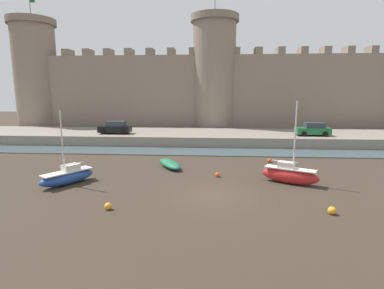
% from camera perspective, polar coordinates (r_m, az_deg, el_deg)
% --- Properties ---
extents(ground_plane, '(160.00, 160.00, 0.00)m').
position_cam_1_polar(ground_plane, '(19.74, 4.03, -9.64)').
color(ground_plane, '#382D23').
extents(water_channel, '(80.00, 4.50, 0.10)m').
position_cam_1_polar(water_channel, '(33.40, 4.07, -1.39)').
color(water_channel, '#47565B').
rests_on(water_channel, ground).
extents(quay_road, '(71.18, 10.00, 1.27)m').
position_cam_1_polar(quay_road, '(40.44, 4.09, 1.44)').
color(quay_road, gray).
rests_on(quay_road, ground).
extents(castle, '(66.69, 7.51, 21.28)m').
position_cam_1_polar(castle, '(49.08, 4.21, 11.46)').
color(castle, gray).
rests_on(castle, ground).
extents(sailboat_near_channel_left, '(3.23, 4.04, 5.39)m').
position_cam_1_polar(sailboat_near_channel_left, '(23.62, -22.58, -5.61)').
color(sailboat_near_channel_left, '#234793').
rests_on(sailboat_near_channel_left, ground).
extents(sailboat_foreground_centre, '(4.12, 2.73, 6.03)m').
position_cam_1_polar(sailboat_foreground_centre, '(23.09, 18.10, -5.44)').
color(sailboat_foreground_centre, red).
rests_on(sailboat_foreground_centre, ground).
extents(rowboat_midflat_right, '(2.88, 3.87, 0.64)m').
position_cam_1_polar(rowboat_midflat_right, '(26.62, -4.22, -3.70)').
color(rowboat_midflat_right, '#1E6B47').
rests_on(rowboat_midflat_right, ground).
extents(mooring_buoy_mid_mud, '(0.39, 0.39, 0.39)m').
position_cam_1_polar(mooring_buoy_mid_mud, '(29.42, 14.53, -2.96)').
color(mooring_buoy_mid_mud, '#E04C1E').
rests_on(mooring_buoy_mid_mud, ground).
extents(mooring_buoy_off_centre, '(0.41, 0.41, 0.41)m').
position_cam_1_polar(mooring_buoy_off_centre, '(18.03, -15.70, -11.25)').
color(mooring_buoy_off_centre, orange).
rests_on(mooring_buoy_off_centre, ground).
extents(mooring_buoy_near_channel, '(0.37, 0.37, 0.37)m').
position_cam_1_polar(mooring_buoy_near_channel, '(23.81, 4.87, -5.74)').
color(mooring_buoy_near_channel, '#E04C1E').
rests_on(mooring_buoy_near_channel, ground).
extents(mooring_buoy_near_shore, '(0.44, 0.44, 0.44)m').
position_cam_1_polar(mooring_buoy_near_shore, '(18.44, 25.11, -11.32)').
color(mooring_buoy_near_shore, orange).
rests_on(mooring_buoy_near_shore, ground).
extents(car_quay_centre_west, '(4.12, 1.92, 1.62)m').
position_cam_1_polar(car_quay_centre_west, '(40.02, 22.04, 2.69)').
color(car_quay_centre_west, '#1E6638').
rests_on(car_quay_centre_west, quay_road).
extents(car_quay_centre_east, '(4.12, 1.92, 1.62)m').
position_cam_1_polar(car_quay_centre_east, '(40.17, -14.43, 3.13)').
color(car_quay_centre_east, black).
rests_on(car_quay_centre_east, quay_road).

